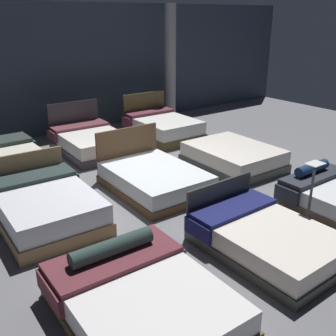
# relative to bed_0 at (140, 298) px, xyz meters

# --- Properties ---
(ground_plane) EXTENTS (18.00, 18.00, 0.02)m
(ground_plane) POSITION_rel_bed_0_xyz_m (2.09, 2.84, -0.23)
(ground_plane) COLOR slate
(showroom_back_wall) EXTENTS (18.00, 0.06, 3.50)m
(showroom_back_wall) POSITION_rel_bed_0_xyz_m (2.09, 7.63, 1.53)
(showroom_back_wall) COLOR #333D4C
(showroom_back_wall) RESTS_ON ground_plane
(bed_0) EXTENTS (1.70, 2.11, 0.66)m
(bed_0) POSITION_rel_bed_0_xyz_m (0.00, 0.00, 0.00)
(bed_0) COLOR brown
(bed_0) RESTS_ON ground_plane
(bed_1) EXTENTS (1.49, 2.03, 0.77)m
(bed_1) POSITION_rel_bed_0_xyz_m (2.12, 0.02, -0.00)
(bed_1) COLOR #32342F
(bed_1) RESTS_ON ground_plane
(bed_3) EXTENTS (1.57, 2.11, 0.92)m
(bed_3) POSITION_rel_bed_0_xyz_m (-0.06, 2.75, 0.06)
(bed_3) COLOR #8F6D48
(bed_3) RESTS_ON ground_plane
(bed_4) EXTENTS (1.54, 2.09, 1.02)m
(bed_4) POSITION_rel_bed_0_xyz_m (2.08, 2.73, 0.00)
(bed_4) COLOR brown
(bed_4) RESTS_ON ground_plane
(bed_5) EXTENTS (1.58, 1.99, 0.49)m
(bed_5) POSITION_rel_bed_0_xyz_m (4.17, 2.66, 0.02)
(bed_5) COLOR #2F342F
(bed_5) RESTS_ON ground_plane
(bed_6) EXTENTS (1.75, 2.14, 0.53)m
(bed_6) POSITION_rel_bed_0_xyz_m (0.02, 5.49, 0.01)
(bed_6) COLOR #4D5257
(bed_6) RESTS_ON ground_plane
(bed_7) EXTENTS (1.54, 2.10, 1.09)m
(bed_7) POSITION_rel_bed_0_xyz_m (2.11, 5.51, 0.05)
(bed_7) COLOR #302B32
(bed_7) RESTS_ON ground_plane
(bed_8) EXTENTS (1.55, 2.00, 1.10)m
(bed_8) POSITION_rel_bed_0_xyz_m (4.27, 5.45, 0.07)
(bed_8) COLOR brown
(bed_8) RESTS_ON ground_plane
(price_sign) EXTENTS (0.28, 0.24, 1.11)m
(price_sign) POSITION_rel_bed_0_xyz_m (3.15, 0.03, 0.21)
(price_sign) COLOR #3F3F44
(price_sign) RESTS_ON ground_plane
(support_pillar) EXTENTS (0.35, 0.35, 3.50)m
(support_pillar) POSITION_rel_bed_0_xyz_m (5.68, 6.99, 1.53)
(support_pillar) COLOR #99999E
(support_pillar) RESTS_ON ground_plane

